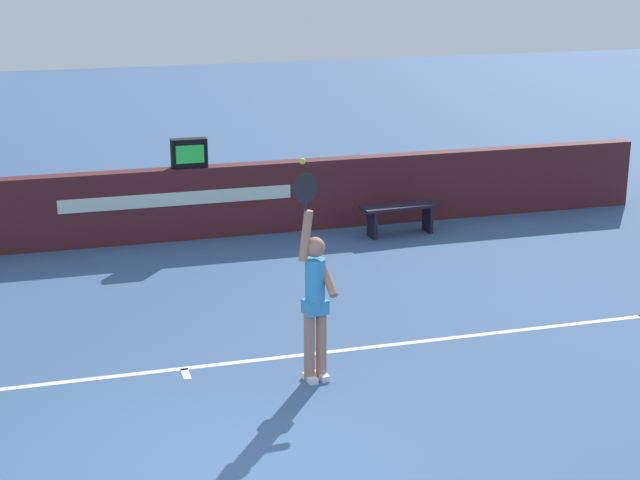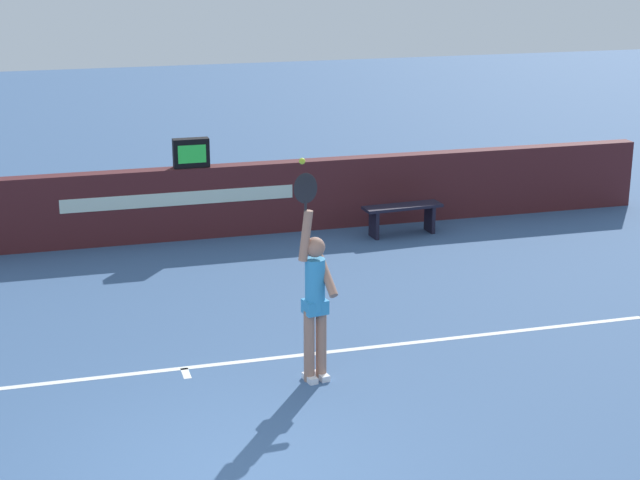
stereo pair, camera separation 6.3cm
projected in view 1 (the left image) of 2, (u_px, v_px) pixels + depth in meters
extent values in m
cube|color=white|center=(184.00, 368.00, 11.96)|extent=(12.21, 0.09, 0.00)
cube|color=white|center=(186.00, 374.00, 11.82)|extent=(0.09, 0.30, 0.00)
cube|color=#491C1F|center=(133.00, 207.00, 16.58)|extent=(18.02, 0.29, 1.19)
cube|color=silver|center=(177.00, 199.00, 16.59)|extent=(3.79, 0.01, 0.22)
cube|color=black|center=(189.00, 153.00, 16.58)|extent=(0.58, 0.19, 0.47)
cube|color=#33E54C|center=(190.00, 154.00, 16.49)|extent=(0.45, 0.01, 0.29)
cylinder|color=#9C705D|center=(321.00, 344.00, 11.59)|extent=(0.12, 0.12, 0.85)
cylinder|color=#9C705D|center=(309.00, 346.00, 11.53)|extent=(0.12, 0.12, 0.85)
cube|color=white|center=(322.00, 376.00, 11.69)|extent=(0.14, 0.25, 0.07)
cube|color=white|center=(310.00, 378.00, 11.62)|extent=(0.14, 0.25, 0.07)
cylinder|color=#318BC6|center=(315.00, 285.00, 11.35)|extent=(0.22, 0.22, 0.60)
cube|color=#318BC6|center=(315.00, 306.00, 11.42)|extent=(0.29, 0.25, 0.16)
sphere|color=#9C705D|center=(315.00, 247.00, 11.22)|extent=(0.23, 0.23, 0.23)
cylinder|color=#9C705D|center=(306.00, 236.00, 11.13)|extent=(0.19, 0.13, 0.57)
cylinder|color=#9C705D|center=(327.00, 276.00, 11.31)|extent=(0.18, 0.45, 0.42)
ellipsoid|color=black|center=(306.00, 188.00, 10.97)|extent=(0.31, 0.08, 0.36)
cylinder|color=black|center=(306.00, 205.00, 11.03)|extent=(0.03, 0.03, 0.18)
sphere|color=#C6E230|center=(302.00, 161.00, 10.73)|extent=(0.07, 0.07, 0.07)
cube|color=black|center=(401.00, 207.00, 17.03)|extent=(1.37, 0.46, 0.05)
cube|color=black|center=(372.00, 223.00, 16.93)|extent=(0.08, 0.32, 0.49)
cube|color=black|center=(428.00, 218.00, 17.27)|extent=(0.08, 0.32, 0.49)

